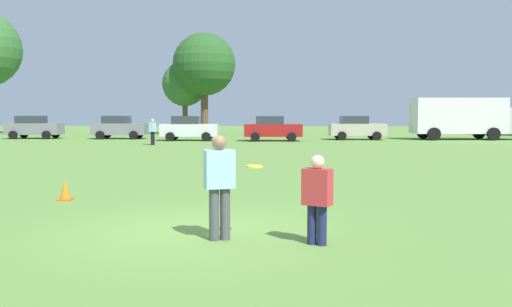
# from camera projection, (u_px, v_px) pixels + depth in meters

# --- Properties ---
(ground_plane) EXTENTS (154.95, 154.95, 0.00)m
(ground_plane) POSITION_uv_depth(u_px,v_px,m) (196.00, 230.00, 9.61)
(ground_plane) COLOR #608C3D
(player_thrower) EXTENTS (0.53, 0.41, 1.68)m
(player_thrower) POSITION_uv_depth(u_px,v_px,m) (219.00, 181.00, 8.80)
(player_thrower) COLOR #4C4C51
(player_thrower) RESTS_ON ground
(player_defender) EXTENTS (0.50, 0.42, 1.39)m
(player_defender) POSITION_uv_depth(u_px,v_px,m) (317.00, 195.00, 8.49)
(player_defender) COLOR #1E234C
(player_defender) RESTS_ON ground
(frisbee) EXTENTS (0.27, 0.27, 0.05)m
(frisbee) POSITION_uv_depth(u_px,v_px,m) (255.00, 166.00, 8.88)
(frisbee) COLOR yellow
(traffic_cone) EXTENTS (0.32, 0.32, 0.48)m
(traffic_cone) POSITION_uv_depth(u_px,v_px,m) (65.00, 190.00, 12.90)
(traffic_cone) COLOR #D8590C
(traffic_cone) RESTS_ON ground
(parked_car_near_left) EXTENTS (4.28, 2.37, 1.82)m
(parked_car_near_left) POSITION_uv_depth(u_px,v_px,m) (34.00, 127.00, 44.08)
(parked_car_near_left) COLOR slate
(parked_car_near_left) RESTS_ON ground
(parked_car_mid_left) EXTENTS (4.28, 2.37, 1.82)m
(parked_car_mid_left) POSITION_uv_depth(u_px,v_px,m) (119.00, 127.00, 43.66)
(parked_car_mid_left) COLOR slate
(parked_car_mid_left) RESTS_ON ground
(parked_car_center) EXTENTS (4.28, 2.37, 1.82)m
(parked_car_center) POSITION_uv_depth(u_px,v_px,m) (189.00, 128.00, 40.87)
(parked_car_center) COLOR silver
(parked_car_center) RESTS_ON ground
(parked_car_mid_right) EXTENTS (4.28, 2.37, 1.82)m
(parked_car_mid_right) POSITION_uv_depth(u_px,v_px,m) (272.00, 128.00, 40.30)
(parked_car_mid_right) COLOR maroon
(parked_car_mid_right) RESTS_ON ground
(parked_car_near_right) EXTENTS (4.28, 2.37, 1.82)m
(parked_car_near_right) POSITION_uv_depth(u_px,v_px,m) (356.00, 128.00, 42.23)
(parked_car_near_right) COLOR #B7AD99
(parked_car_near_right) RESTS_ON ground
(box_truck) EXTENTS (8.61, 3.28, 3.18)m
(box_truck) POSITION_uv_depth(u_px,v_px,m) (466.00, 117.00, 42.34)
(box_truck) COLOR white
(box_truck) RESTS_ON ground
(bystander_sideline_watcher) EXTENTS (0.38, 0.51, 1.67)m
(bystander_sideline_watcher) POSITION_uv_depth(u_px,v_px,m) (153.00, 130.00, 35.19)
(bystander_sideline_watcher) COLOR black
(bystander_sideline_watcher) RESTS_ON ground
(tree_west_maple) EXTENTS (4.31, 4.31, 7.01)m
(tree_west_maple) POSITION_uv_depth(u_px,v_px,m) (185.00, 84.00, 52.91)
(tree_west_maple) COLOR brown
(tree_west_maple) RESTS_ON ground
(tree_center_elm) EXTENTS (5.85, 5.85, 9.51)m
(tree_center_elm) POSITION_uv_depth(u_px,v_px,m) (204.00, 65.00, 51.53)
(tree_center_elm) COLOR brown
(tree_center_elm) RESTS_ON ground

